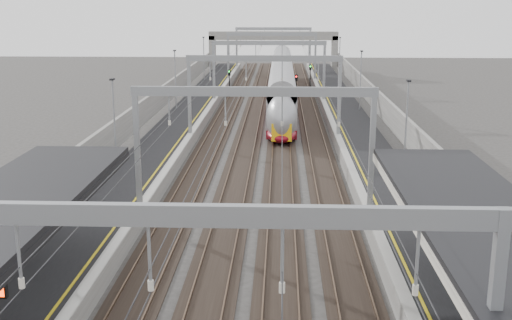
# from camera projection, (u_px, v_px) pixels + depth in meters

# --- Properties ---
(platform_left) EXTENTS (4.00, 120.00, 1.00)m
(platform_left) POSITION_uv_depth(u_px,v_px,m) (176.00, 132.00, 57.83)
(platform_left) COLOR black
(platform_left) RESTS_ON ground
(platform_right) EXTENTS (4.00, 120.00, 1.00)m
(platform_right) POSITION_uv_depth(u_px,v_px,m) (354.00, 133.00, 57.22)
(platform_right) COLOR black
(platform_right) RESTS_ON ground
(tracks) EXTENTS (11.40, 140.00, 0.20)m
(tracks) POSITION_uv_depth(u_px,v_px,m) (265.00, 137.00, 57.63)
(tracks) COLOR black
(tracks) RESTS_ON ground
(overhead_line) EXTENTS (13.00, 140.00, 6.60)m
(overhead_line) POSITION_uv_depth(u_px,v_px,m) (267.00, 62.00, 62.58)
(overhead_line) COLOR gray
(overhead_line) RESTS_ON platform_left
(overbridge) EXTENTS (22.00, 2.20, 6.90)m
(overbridge) POSITION_uv_depth(u_px,v_px,m) (273.00, 41.00, 109.70)
(overbridge) COLOR slate
(overbridge) RESTS_ON ground
(wall_left) EXTENTS (0.30, 120.00, 3.20)m
(wall_left) POSITION_uv_depth(u_px,v_px,m) (141.00, 119.00, 57.69)
(wall_left) COLOR slate
(wall_left) RESTS_ON ground
(wall_right) EXTENTS (0.30, 120.00, 3.20)m
(wall_right) POSITION_uv_depth(u_px,v_px,m) (391.00, 121.00, 56.83)
(wall_right) COLOR slate
(wall_right) RESTS_ON ground
(train) EXTENTS (2.68, 48.92, 4.25)m
(train) POSITION_uv_depth(u_px,v_px,m) (282.00, 87.00, 75.28)
(train) COLOR maroon
(train) RESTS_ON ground
(bench) EXTENTS (1.03, 1.70, 0.86)m
(bench) POSITION_uv_depth(u_px,v_px,m) (478.00, 287.00, 24.07)
(bench) COLOR black
(bench) RESTS_ON platform_right
(signal_green) EXTENTS (0.32, 0.32, 3.48)m
(signal_green) POSITION_uv_depth(u_px,v_px,m) (229.00, 78.00, 81.72)
(signal_green) COLOR black
(signal_green) RESTS_ON ground
(signal_red_near) EXTENTS (0.32, 0.32, 3.48)m
(signal_red_near) POSITION_uv_depth(u_px,v_px,m) (296.00, 84.00, 76.24)
(signal_red_near) COLOR black
(signal_red_near) RESTS_ON ground
(signal_red_far) EXTENTS (0.32, 0.32, 3.48)m
(signal_red_far) POSITION_uv_depth(u_px,v_px,m) (310.00, 72.00, 88.06)
(signal_red_far) COLOR black
(signal_red_far) RESTS_ON ground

